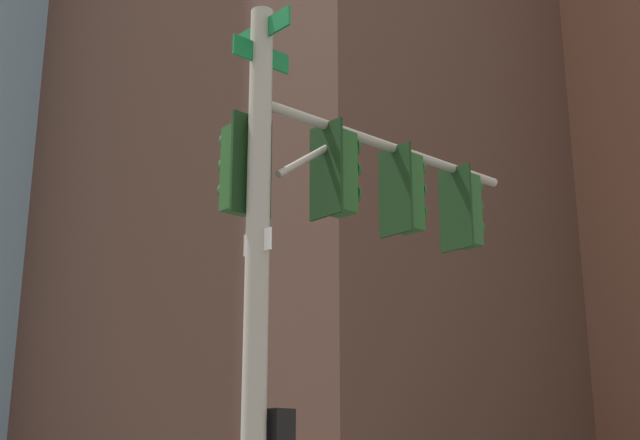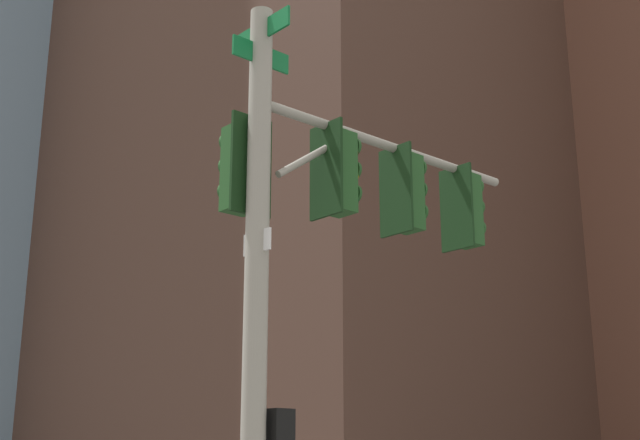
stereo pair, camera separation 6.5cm
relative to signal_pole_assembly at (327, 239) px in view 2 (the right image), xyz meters
The scene contains 2 objects.
signal_pole_assembly is the anchor object (origin of this frame).
building_brick_nearside 32.03m from the signal_pole_assembly, 137.05° to the right, with size 19.32×19.39×43.29m, color #4C3328.
Camera 2 is at (5.78, 6.46, 2.31)m, focal length 48.69 mm.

